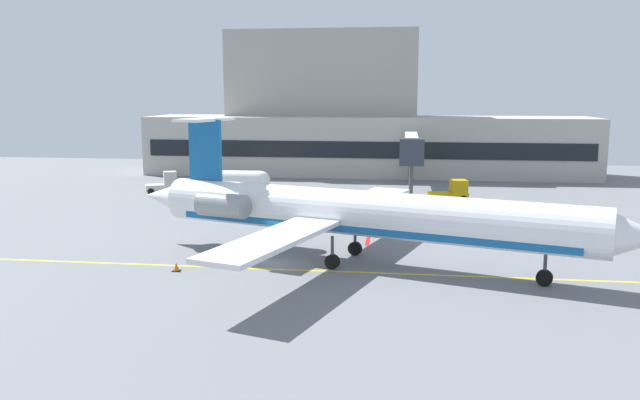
# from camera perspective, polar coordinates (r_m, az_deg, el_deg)

# --- Properties ---
(ground) EXTENTS (120.00, 120.00, 0.11)m
(ground) POSITION_cam_1_polar(r_m,az_deg,el_deg) (40.98, -3.25, -5.52)
(ground) COLOR slate
(terminal_building) EXTENTS (57.56, 11.75, 18.81)m
(terminal_building) POSITION_cam_1_polar(r_m,az_deg,el_deg) (85.34, 2.93, 6.92)
(terminal_building) COLOR #ADA89E
(terminal_building) RESTS_ON ground
(jet_bridge_west) EXTENTS (2.40, 16.18, 6.16)m
(jet_bridge_west) POSITION_cam_1_polar(r_m,az_deg,el_deg) (70.32, 8.15, 4.69)
(jet_bridge_west) COLOR silver
(jet_bridge_west) RESTS_ON ground
(regional_jet) EXTENTS (32.97, 25.17, 8.89)m
(regional_jet) POSITION_cam_1_polar(r_m,az_deg,el_deg) (39.76, 3.24, -1.20)
(regional_jet) COLOR white
(regional_jet) RESTS_ON ground
(baggage_tug) EXTENTS (3.61, 2.86, 2.34)m
(baggage_tug) POSITION_cam_1_polar(r_m,az_deg,el_deg) (70.06, -13.68, 1.42)
(baggage_tug) COLOR silver
(baggage_tug) RESTS_ON ground
(pushback_tractor) EXTENTS (4.10, 2.59, 2.15)m
(pushback_tractor) POSITION_cam_1_polar(r_m,az_deg,el_deg) (64.35, 11.71, 0.74)
(pushback_tractor) COLOR #E5B20C
(pushback_tractor) RESTS_ON ground
(belt_loader) EXTENTS (2.22, 4.05, 1.95)m
(belt_loader) POSITION_cam_1_polar(r_m,az_deg,el_deg) (57.06, -4.28, -0.27)
(belt_loader) COLOR #19389E
(belt_loader) RESTS_ON ground
(fuel_tank) EXTENTS (7.70, 2.24, 2.39)m
(fuel_tank) POSITION_cam_1_polar(r_m,az_deg,el_deg) (69.26, -7.61, 1.78)
(fuel_tank) COLOR white
(fuel_tank) RESTS_ON ground
(safety_cone_alpha) EXTENTS (0.47, 0.47, 0.55)m
(safety_cone_alpha) POSITION_cam_1_polar(r_m,az_deg,el_deg) (44.00, -7.55, -4.14)
(safety_cone_alpha) COLOR orange
(safety_cone_alpha) RESTS_ON ground
(safety_cone_bravo) EXTENTS (0.47, 0.47, 0.55)m
(safety_cone_bravo) POSITION_cam_1_polar(r_m,az_deg,el_deg) (39.52, -12.71, -5.86)
(safety_cone_bravo) COLOR orange
(safety_cone_bravo) RESTS_ON ground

